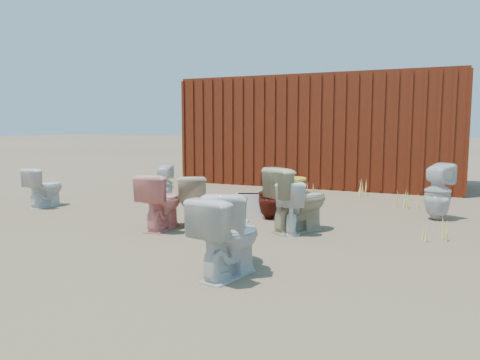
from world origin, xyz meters
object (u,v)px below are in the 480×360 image
at_px(shipping_container, 322,131).
at_px(toilet_front_c, 229,229).
at_px(toilet_front_e, 228,236).
at_px(toilet_back_a, 164,184).
at_px(toilet_front_maroon, 270,194).
at_px(toilet_back_e, 438,192).
at_px(toilet_front_pink, 161,201).
at_px(toilet_back_beige_left, 192,200).
at_px(toilet_front_a, 45,187).
at_px(loose_tank, 253,205).
at_px(toilet_back_yellowlid, 292,206).
at_px(toilet_back_beige_right, 298,199).

height_order(shipping_container, toilet_front_c, shipping_container).
distance_m(toilet_front_e, toilet_back_a, 4.15).
distance_m(toilet_front_maroon, toilet_back_a, 2.23).
bearing_deg(toilet_front_maroon, toilet_back_a, -23.56).
relative_size(toilet_front_maroon, toilet_back_e, 0.88).
bearing_deg(toilet_front_pink, toilet_back_a, -62.63).
relative_size(shipping_container, toilet_front_e, 8.30).
bearing_deg(shipping_container, toilet_back_beige_left, -94.32).
distance_m(toilet_front_a, loose_tank, 3.50).
distance_m(toilet_front_c, toilet_front_e, 0.26).
bearing_deg(toilet_back_beige_left, toilet_front_maroon, -168.32).
relative_size(toilet_front_a, toilet_back_e, 0.80).
height_order(toilet_front_e, toilet_back_a, toilet_front_e).
bearing_deg(toilet_front_a, toilet_back_beige_left, 177.85).
bearing_deg(toilet_back_yellowlid, toilet_back_beige_right, -155.40).
height_order(toilet_back_e, loose_tank, toilet_back_e).
relative_size(shipping_container, toilet_back_beige_right, 7.35).
bearing_deg(toilet_front_e, shipping_container, -71.00).
bearing_deg(toilet_front_a, toilet_front_e, 157.27).
bearing_deg(toilet_back_e, toilet_front_e, 94.81).
xyz_separation_m(toilet_front_pink, toilet_front_c, (1.51, -1.12, 0.00)).
xyz_separation_m(toilet_front_a, toilet_front_pink, (2.69, -0.62, 0.04)).
bearing_deg(toilet_back_yellowlid, toilet_front_maroon, -62.13).
bearing_deg(toilet_back_e, shipping_container, -24.65).
bearing_deg(toilet_front_e, toilet_front_c, -55.31).
bearing_deg(loose_tank, toilet_front_e, -93.48).
distance_m(toilet_front_e, toilet_back_yellowlid, 1.92).
bearing_deg(toilet_front_c, toilet_front_a, -38.30).
relative_size(shipping_container, toilet_back_a, 9.12).
xyz_separation_m(toilet_front_a, toilet_front_c, (4.20, -1.74, 0.04)).
bearing_deg(toilet_back_a, toilet_front_pink, 105.28).
height_order(toilet_back_beige_left, toilet_back_e, toilet_back_e).
distance_m(shipping_container, toilet_back_a, 4.40).
bearing_deg(toilet_front_pink, toilet_back_yellowlid, -165.70).
relative_size(toilet_front_c, toilet_back_beige_right, 0.90).
distance_m(toilet_front_a, toilet_front_pink, 2.76).
distance_m(toilet_front_c, toilet_back_a, 3.90).
height_order(toilet_front_c, loose_tank, toilet_front_c).
distance_m(toilet_back_beige_left, toilet_back_yellowlid, 1.37).
bearing_deg(toilet_back_yellowlid, toilet_back_e, -149.24).
relative_size(toilet_front_pink, toilet_back_beige_left, 1.07).
relative_size(toilet_back_a, toilet_back_beige_left, 0.98).
bearing_deg(toilet_front_pink, shipping_container, -101.38).
bearing_deg(toilet_back_yellowlid, toilet_back_a, -36.93).
bearing_deg(toilet_front_pink, toilet_front_a, -18.22).
bearing_deg(loose_tank, toilet_back_e, -1.36).
distance_m(shipping_container, toilet_front_maroon, 4.61).
relative_size(toilet_front_pink, toilet_back_e, 0.90).
bearing_deg(toilet_back_beige_left, loose_tank, -156.31).
relative_size(toilet_back_beige_left, toilet_back_beige_right, 0.82).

